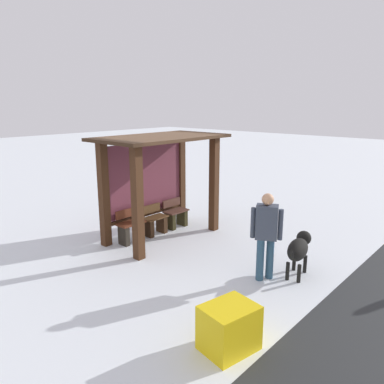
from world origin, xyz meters
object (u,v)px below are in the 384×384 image
object	(u,v)px
bus_shelter	(156,168)
grit_bin	(229,328)
bench_left_inside	(131,229)
bench_center_inside	(155,223)
bench_right_inside	(176,216)
dog	(299,248)
person_walking	(266,230)

from	to	relation	value
bus_shelter	grit_bin	xyz separation A→B (m)	(-2.41, -3.95, -1.39)
bus_shelter	bench_left_inside	world-z (taller)	bus_shelter
bench_center_inside	bench_right_inside	distance (m)	0.75
bus_shelter	bench_center_inside	world-z (taller)	bus_shelter
bus_shelter	bench_left_inside	xyz separation A→B (m)	(-0.75, 0.11, -1.37)
bus_shelter	bench_right_inside	size ratio (longest dim) A/B	4.18
bench_left_inside	bus_shelter	bearing A→B (deg)	-8.53
bus_shelter	bench_center_inside	distance (m)	1.41
bench_left_inside	bench_right_inside	bearing A→B (deg)	0.08
bench_left_inside	grit_bin	size ratio (longest dim) A/B	1.11
bench_center_inside	bench_left_inside	bearing A→B (deg)	-179.82
bus_shelter	dog	xyz separation A→B (m)	(0.28, -3.59, -1.17)
bus_shelter	bench_center_inside	bearing A→B (deg)	90.00
bus_shelter	person_walking	world-z (taller)	bus_shelter
person_walking	grit_bin	distance (m)	2.32
bench_left_inside	bench_right_inside	xyz separation A→B (m)	(1.50, 0.00, -0.03)
bus_shelter	dog	distance (m)	3.79
grit_bin	bench_right_inside	bearing A→B (deg)	52.19
bench_right_inside	grit_bin	world-z (taller)	bench_right_inside
bench_center_inside	grit_bin	bearing A→B (deg)	-120.62
bench_left_inside	grit_bin	xyz separation A→B (m)	(-1.66, -4.06, -0.02)
bus_shelter	bench_left_inside	bearing A→B (deg)	171.47
dog	grit_bin	size ratio (longest dim) A/B	1.58
bus_shelter	person_walking	bearing A→B (deg)	-95.37
grit_bin	bench_left_inside	bearing A→B (deg)	67.81
dog	grit_bin	distance (m)	2.72
bench_center_inside	grit_bin	xyz separation A→B (m)	(-2.41, -4.07, 0.02)
bench_center_inside	dog	size ratio (longest dim) A/B	0.66
bench_center_inside	person_walking	world-z (taller)	person_walking
bench_center_inside	person_walking	xyz separation A→B (m)	(-0.30, -3.33, 0.65)
bench_left_inside	dog	size ratio (longest dim) A/B	0.70
bench_center_inside	person_walking	size ratio (longest dim) A/B	0.45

